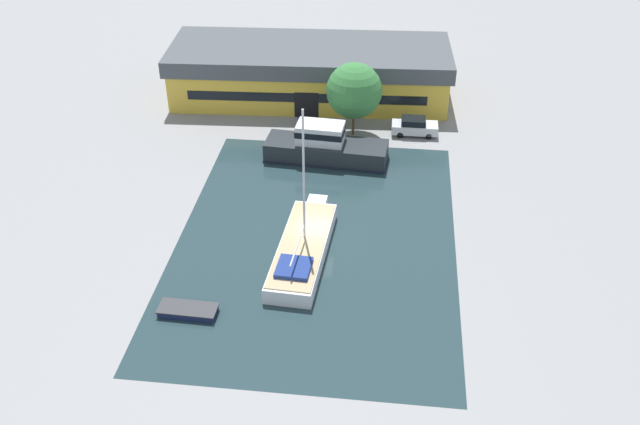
{
  "coord_description": "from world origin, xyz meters",
  "views": [
    {
      "loc": [
        5.2,
        -43.28,
        31.88
      ],
      "look_at": [
        0.0,
        2.29,
        1.0
      ],
      "focal_mm": 40.0,
      "sensor_mm": 36.0,
      "label": 1
    }
  ],
  "objects_px": {
    "sailboat_moored": "(303,248)",
    "small_dinghy": "(188,310)",
    "warehouse_building": "(310,71)",
    "motor_cruiser": "(325,147)",
    "quay_tree_near_building": "(354,91)",
    "parked_car": "(414,126)"
  },
  "relations": [
    {
      "from": "motor_cruiser",
      "to": "small_dinghy",
      "type": "height_order",
      "value": "motor_cruiser"
    },
    {
      "from": "warehouse_building",
      "to": "parked_car",
      "type": "bearing_deg",
      "value": -37.96
    },
    {
      "from": "quay_tree_near_building",
      "to": "small_dinghy",
      "type": "relative_size",
      "value": 1.8
    },
    {
      "from": "sailboat_moored",
      "to": "small_dinghy",
      "type": "relative_size",
      "value": 3.15
    },
    {
      "from": "parked_car",
      "to": "warehouse_building",
      "type": "bearing_deg",
      "value": -125.69
    },
    {
      "from": "sailboat_moored",
      "to": "parked_car",
      "type": "bearing_deg",
      "value": 71.76
    },
    {
      "from": "warehouse_building",
      "to": "parked_car",
      "type": "relative_size",
      "value": 6.68
    },
    {
      "from": "sailboat_moored",
      "to": "motor_cruiser",
      "type": "relative_size",
      "value": 1.12
    },
    {
      "from": "quay_tree_near_building",
      "to": "motor_cruiser",
      "type": "bearing_deg",
      "value": -113.2
    },
    {
      "from": "motor_cruiser",
      "to": "small_dinghy",
      "type": "bearing_deg",
      "value": 166.69
    },
    {
      "from": "sailboat_moored",
      "to": "small_dinghy",
      "type": "bearing_deg",
      "value": -130.03
    },
    {
      "from": "sailboat_moored",
      "to": "small_dinghy",
      "type": "xyz_separation_m",
      "value": [
        -6.72,
        -7.09,
        -0.42
      ]
    },
    {
      "from": "quay_tree_near_building",
      "to": "sailboat_moored",
      "type": "distance_m",
      "value": 19.99
    },
    {
      "from": "sailboat_moored",
      "to": "quay_tree_near_building",
      "type": "bearing_deg",
      "value": 86.95
    },
    {
      "from": "quay_tree_near_building",
      "to": "small_dinghy",
      "type": "bearing_deg",
      "value": -108.56
    },
    {
      "from": "warehouse_building",
      "to": "motor_cruiser",
      "type": "xyz_separation_m",
      "value": [
        2.99,
        -13.38,
        -1.47
      ]
    },
    {
      "from": "parked_car",
      "to": "small_dinghy",
      "type": "xyz_separation_m",
      "value": [
        -14.72,
        -27.25,
        -0.58
      ]
    },
    {
      "from": "motor_cruiser",
      "to": "small_dinghy",
      "type": "relative_size",
      "value": 2.82
    },
    {
      "from": "warehouse_building",
      "to": "parked_car",
      "type": "xyz_separation_m",
      "value": [
        10.95,
        -7.66,
        -1.87
      ]
    },
    {
      "from": "quay_tree_near_building",
      "to": "sailboat_moored",
      "type": "relative_size",
      "value": 0.57
    },
    {
      "from": "warehouse_building",
      "to": "parked_car",
      "type": "height_order",
      "value": "warehouse_building"
    },
    {
      "from": "parked_car",
      "to": "small_dinghy",
      "type": "relative_size",
      "value": 1.11
    }
  ]
}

